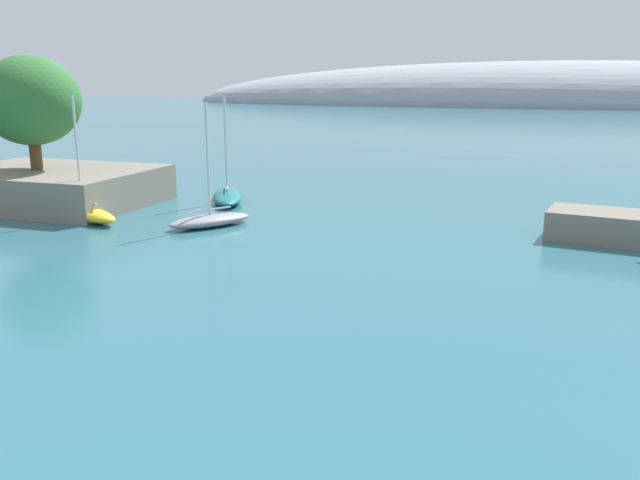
{
  "coord_description": "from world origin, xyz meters",
  "views": [
    {
      "loc": [
        10.19,
        -7.51,
        9.72
      ],
      "look_at": [
        0.21,
        22.02,
        2.1
      ],
      "focal_mm": 37.33,
      "sensor_mm": 36.0,
      "label": 1
    }
  ],
  "objects_px": {
    "sailboat_grey_outer_mooring": "(210,219)",
    "sailboat_teal_near_shore": "(227,196)",
    "sailboat_yellow_mid_mooring": "(82,212)",
    "tree_clump_shore": "(30,101)"
  },
  "relations": [
    {
      "from": "sailboat_grey_outer_mooring",
      "to": "sailboat_teal_near_shore",
      "type": "bearing_deg",
      "value": -126.4
    },
    {
      "from": "sailboat_yellow_mid_mooring",
      "to": "sailboat_grey_outer_mooring",
      "type": "relative_size",
      "value": 1.05
    },
    {
      "from": "tree_clump_shore",
      "to": "sailboat_yellow_mid_mooring",
      "type": "bearing_deg",
      "value": -27.99
    },
    {
      "from": "tree_clump_shore",
      "to": "sailboat_yellow_mid_mooring",
      "type": "height_order",
      "value": "tree_clump_shore"
    },
    {
      "from": "sailboat_teal_near_shore",
      "to": "sailboat_yellow_mid_mooring",
      "type": "distance_m",
      "value": 11.49
    },
    {
      "from": "tree_clump_shore",
      "to": "sailboat_yellow_mid_mooring",
      "type": "distance_m",
      "value": 10.71
    },
    {
      "from": "sailboat_yellow_mid_mooring",
      "to": "sailboat_teal_near_shore",
      "type": "bearing_deg",
      "value": -100.46
    },
    {
      "from": "sailboat_teal_near_shore",
      "to": "sailboat_yellow_mid_mooring",
      "type": "relative_size",
      "value": 0.96
    },
    {
      "from": "sailboat_teal_near_shore",
      "to": "sailboat_grey_outer_mooring",
      "type": "distance_m",
      "value": 9.02
    },
    {
      "from": "sailboat_teal_near_shore",
      "to": "sailboat_grey_outer_mooring",
      "type": "xyz_separation_m",
      "value": [
        2.94,
        -8.53,
        -0.03
      ]
    }
  ]
}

